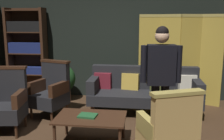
# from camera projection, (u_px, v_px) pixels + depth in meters

# --- Properties ---
(back_wall) EXTENTS (7.20, 0.10, 2.80)m
(back_wall) POSITION_uv_depth(u_px,v_px,m) (121.00, 37.00, 5.92)
(back_wall) COLOR black
(back_wall) RESTS_ON ground_plane
(folding_screen) EXTENTS (1.71, 0.33, 1.90)m
(folding_screen) POSITION_uv_depth(u_px,v_px,m) (179.00, 58.00, 5.49)
(folding_screen) COLOR #B29338
(folding_screen) RESTS_ON ground_plane
(bookshelf) EXTENTS (0.90, 0.32, 2.05)m
(bookshelf) POSITION_uv_depth(u_px,v_px,m) (27.00, 50.00, 5.99)
(bookshelf) COLOR #382114
(bookshelf) RESTS_ON ground_plane
(velvet_couch) EXTENTS (2.12, 0.78, 0.88)m
(velvet_couch) POSITION_uv_depth(u_px,v_px,m) (144.00, 89.00, 5.06)
(velvet_couch) COLOR #382114
(velvet_couch) RESTS_ON ground_plane
(coffee_table) EXTENTS (1.00, 0.64, 0.42)m
(coffee_table) POSITION_uv_depth(u_px,v_px,m) (91.00, 120.00, 3.73)
(coffee_table) COLOR #382114
(coffee_table) RESTS_ON ground_plane
(armchair_gilt_accent) EXTENTS (0.76, 0.75, 1.04)m
(armchair_gilt_accent) POSITION_uv_depth(u_px,v_px,m) (168.00, 133.00, 3.02)
(armchair_gilt_accent) COLOR tan
(armchair_gilt_accent) RESTS_ON ground_plane
(armchair_wing_left) EXTENTS (0.73, 0.73, 1.04)m
(armchair_wing_left) POSITION_uv_depth(u_px,v_px,m) (51.00, 91.00, 4.83)
(armchair_wing_left) COLOR #382114
(armchair_wing_left) RESTS_ON ground_plane
(armchair_wing_right) EXTENTS (0.66, 0.65, 1.04)m
(armchair_wing_right) POSITION_uv_depth(u_px,v_px,m) (6.00, 102.00, 4.18)
(armchair_wing_right) COLOR #382114
(armchair_wing_right) RESTS_ON ground_plane
(standing_figure) EXTENTS (0.59, 0.25, 1.70)m
(standing_figure) POSITION_uv_depth(u_px,v_px,m) (161.00, 73.00, 3.76)
(standing_figure) COLOR black
(standing_figure) RESTS_ON ground_plane
(potted_plant) EXTENTS (0.51, 0.51, 0.80)m
(potted_plant) POSITION_uv_depth(u_px,v_px,m) (64.00, 81.00, 5.74)
(potted_plant) COLOR brown
(potted_plant) RESTS_ON ground_plane
(book_green_cloth) EXTENTS (0.28, 0.22, 0.03)m
(book_green_cloth) POSITION_uv_depth(u_px,v_px,m) (88.00, 116.00, 3.73)
(book_green_cloth) COLOR #1E4C28
(book_green_cloth) RESTS_ON coffee_table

